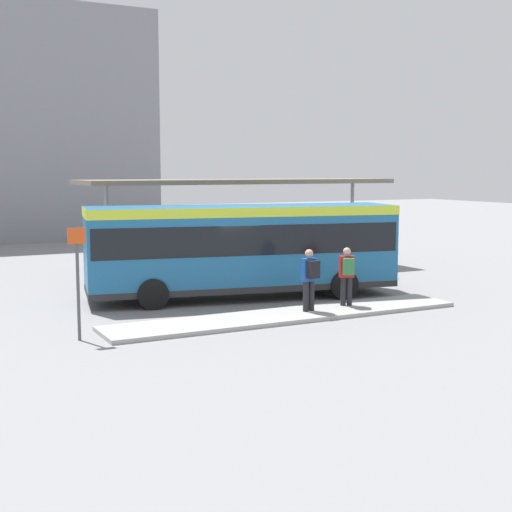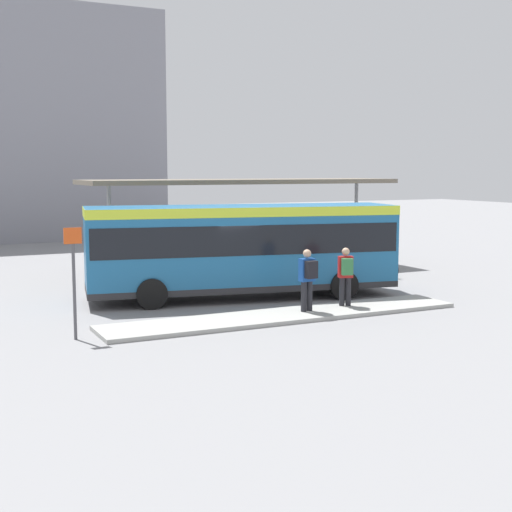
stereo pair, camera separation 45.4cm
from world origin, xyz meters
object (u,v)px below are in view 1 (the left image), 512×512
bicycle_white (361,263)px  bicycle_red (355,261)px  bicycle_yellow (382,268)px  bicycle_blue (369,265)px  pedestrian_companion (310,276)px  platform_sign (78,278)px  city_bus (243,244)px  pedestrian_waiting (347,273)px

bicycle_white → bicycle_red: 0.75m
bicycle_yellow → bicycle_blue: 0.74m
pedestrian_companion → bicycle_white: (6.56, 6.65, -0.79)m
bicycle_blue → bicycle_red: size_ratio=1.04×
platform_sign → city_bus: bearing=28.9°
pedestrian_waiting → bicycle_red: 8.93m
city_bus → platform_sign: (-6.20, -3.43, -0.23)m
bicycle_blue → bicycle_yellow: bearing=-166.9°
platform_sign → bicycle_yellow: bearing=21.4°
pedestrian_waiting → bicycle_white: pedestrian_waiting is taller
pedestrian_companion → bicycle_white: pedestrian_companion is taller
bicycle_blue → bicycle_white: size_ratio=1.04×
pedestrian_companion → platform_sign: (-6.67, 0.00, 0.40)m
city_bus → bicycle_yellow: size_ratio=6.40×
bicycle_blue → bicycle_red: (0.33, 1.45, -0.01)m
bicycle_white → city_bus: bearing=-70.7°
pedestrian_waiting → bicycle_yellow: pedestrian_waiting is taller
bicycle_blue → bicycle_white: bearing=-7.8°
bicycle_red → bicycle_yellow: bearing=-0.9°
bicycle_red → platform_sign: 15.36m
pedestrian_waiting → bicycle_red: size_ratio=1.03×
bicycle_yellow → bicycle_white: 1.45m
bicycle_yellow → bicycle_white: (0.02, 1.45, 0.02)m
pedestrian_waiting → bicycle_white: size_ratio=1.03×
city_bus → bicycle_blue: city_bus is taller
city_bus → pedestrian_companion: size_ratio=5.71×
bicycle_blue → bicycle_red: 1.49m
bicycle_blue → city_bus: bearing=113.1°
bicycle_red → bicycle_blue: bearing=-8.4°
bicycle_blue → platform_sign: bearing=117.6°
pedestrian_companion → bicycle_blue: pedestrian_companion is taller
city_bus → bicycle_red: size_ratio=6.03×
bicycle_white → bicycle_blue: bearing=-16.3°
pedestrian_companion → bicycle_yellow: 8.40m
pedestrian_waiting → bicycle_white: 8.24m
pedestrian_companion → bicycle_white: 9.38m
city_bus → pedestrian_companion: city_bus is taller
pedestrian_companion → bicycle_red: 10.03m
city_bus → bicycle_red: 8.36m
bicycle_white → bicycle_red: bearing=160.0°
pedestrian_companion → bicycle_yellow: bearing=-54.5°
city_bus → bicycle_yellow: (7.03, 1.77, -1.43)m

